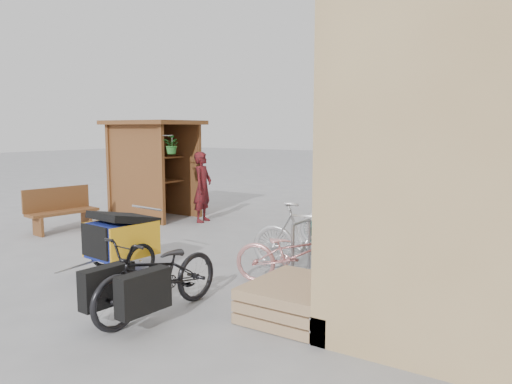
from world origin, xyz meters
The scene contains 17 objects.
ground centered at (0.00, 0.00, 0.00)m, with size 80.00×80.00×0.00m, color #9B9C9E.
kiosk centered at (-3.28, 2.47, 1.55)m, with size 2.49×1.65×2.40m.
bike_rack centered at (2.30, 2.40, 0.52)m, with size 0.05×5.35×0.86m.
pallet_stack centered at (3.00, -1.40, 0.21)m, with size 1.00×1.20×0.40m.
bench centered at (-3.68, 0.15, 0.48)m, with size 0.65×1.54×0.94m.
shopping_carts centered at (3.00, 6.61, 0.58)m, with size 0.55×1.87×0.99m.
child_trailer centered at (-0.17, -1.24, 0.55)m, with size 1.03×1.69×0.98m.
cargo_bike centered at (1.63, -2.28, 0.49)m, with size 0.78×1.91×0.98m.
person_kiosk centered at (-1.81, 2.69, 0.83)m, with size 0.61×0.40×1.66m, color maroon.
bike_0 centered at (2.38, -0.34, 0.45)m, with size 0.59×1.70×0.89m, color #D68A8B.
bike_1 centered at (2.21, 0.37, 0.54)m, with size 0.50×1.78×1.07m, color silver.
bike_2 centered at (2.31, 1.54, 0.46)m, with size 0.61×1.76×0.93m, color #1A6B69.
bike_3 centered at (2.12, 2.03, 0.51)m, with size 0.48×1.71×1.03m, color silver.
bike_4 centered at (2.33, 2.97, 0.43)m, with size 0.57×1.63×0.86m, color black.
bike_5 centered at (2.27, 3.10, 0.48)m, with size 0.45×1.60×0.96m, color silver.
bike_6 centered at (2.34, 4.18, 0.47)m, with size 0.62×1.77×0.93m, color #1A6B69.
bike_7 centered at (2.20, 4.38, 0.50)m, with size 0.47×1.66×1.00m, color silver.
Camera 1 is at (5.73, -6.34, 2.19)m, focal length 35.00 mm.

